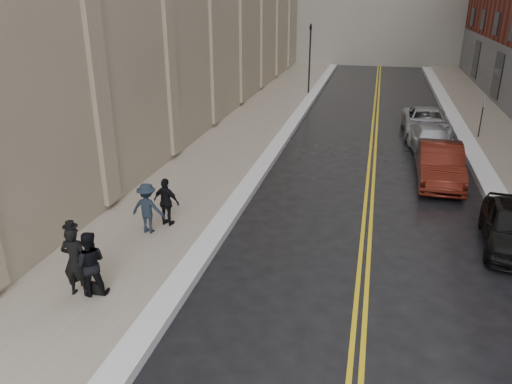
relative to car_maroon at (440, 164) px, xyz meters
The scene contains 15 objects.
ground 13.79m from the car_maroon, 112.19° to the right, with size 160.00×160.00×0.00m, color black.
sidewalk_left 10.26m from the car_maroon, 161.46° to the left, with size 4.00×64.00×0.15m, color gray.
lane_stripe_a 4.38m from the car_maroon, 130.92° to the left, with size 0.12×64.00×0.01m, color gold.
lane_stripe_b 4.23m from the car_maroon, 128.42° to the left, with size 0.12×64.00×0.01m, color gold.
snow_ridge_left 8.11m from the car_maroon, 156.27° to the left, with size 0.70×60.80×0.26m, color silver.
snow_ridge_right 3.85m from the car_maroon, 59.06° to the left, with size 0.85×60.80×0.30m, color silver.
traffic_signal 19.07m from the car_maroon, 114.33° to the left, with size 0.18×0.15×5.20m.
parking_sign_far 7.76m from the car_maroon, 69.58° to the left, with size 0.06×0.35×2.23m.
car_maroon is the anchor object (origin of this frame).
car_silver_near 3.80m from the car_maroon, 90.00° to the left, with size 1.87×4.61×1.34m, color #A5A7AC.
car_silver_far 7.61m from the car_maroon, 90.00° to the left, with size 2.36×5.12×1.42m, color #A8ABB1.
pedestrian_main 14.70m from the car_maroon, 131.29° to the right, with size 0.69×0.46×1.91m, color black.
pedestrian_a 14.41m from the car_maroon, 130.61° to the right, with size 0.84×0.65×1.73m, color black.
pedestrian_b 12.00m from the car_maroon, 142.38° to the right, with size 1.06×0.61×1.64m, color #1A232F.
pedestrian_c 11.32m from the car_maroon, 143.76° to the right, with size 0.95×0.39×1.62m, color black.
Camera 1 is at (2.41, -7.79, 7.30)m, focal length 35.00 mm.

